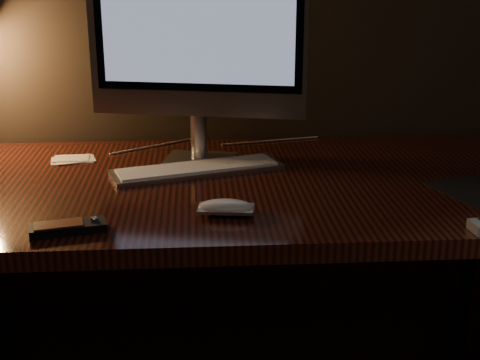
{
  "coord_description": "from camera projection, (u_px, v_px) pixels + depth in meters",
  "views": [
    {
      "loc": [
        -0.11,
        0.38,
        1.24
      ],
      "look_at": [
        -0.02,
        1.73,
        0.79
      ],
      "focal_mm": 50.0,
      "sensor_mm": 36.0,
      "label": 1
    }
  ],
  "objects": [
    {
      "name": "keyboard",
      "position": [
        197.0,
        169.0,
        1.61
      ],
      "size": [
        0.43,
        0.23,
        0.02
      ],
      "primitive_type": "cube",
      "rotation": [
        0.0,
        0.0,
        0.29
      ],
      "color": "silver",
      "rests_on": "desk"
    },
    {
      "name": "media_remote",
      "position": [
        68.0,
        227.0,
        1.26
      ],
      "size": [
        0.15,
        0.08,
        0.03
      ],
      "rotation": [
        0.0,
        0.0,
        0.23
      ],
      "color": "black",
      "rests_on": "desk"
    },
    {
      "name": "desk",
      "position": [
        241.0,
        220.0,
        1.66
      ],
      "size": [
        1.6,
        0.75,
        0.75
      ],
      "color": "#3E150E",
      "rests_on": "ground"
    },
    {
      "name": "mouse",
      "position": [
        226.0,
        209.0,
        1.34
      ],
      "size": [
        0.12,
        0.07,
        0.02
      ],
      "primitive_type": "ellipsoid",
      "rotation": [
        0.0,
        0.0,
        -0.13
      ],
      "color": "white",
      "rests_on": "desk"
    },
    {
      "name": "cable",
      "position": [
        216.0,
        144.0,
        1.85
      ],
      "size": [
        0.56,
        0.22,
        0.01
      ],
      "primitive_type": "cylinder",
      "rotation": [
        0.0,
        1.57,
        0.37
      ],
      "color": "white",
      "rests_on": "desk"
    },
    {
      "name": "papers",
      "position": [
        73.0,
        159.0,
        1.71
      ],
      "size": [
        0.12,
        0.09,
        0.01
      ],
      "primitive_type": "cube",
      "rotation": [
        0.0,
        0.0,
        0.16
      ],
      "color": "white",
      "rests_on": "desk"
    },
    {
      "name": "monitor",
      "position": [
        197.0,
        30.0,
        1.58
      ],
      "size": [
        0.53,
        0.19,
        0.56
      ],
      "rotation": [
        0.0,
        0.0,
        -0.22
      ],
      "color": "silver",
      "rests_on": "desk"
    }
  ]
}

